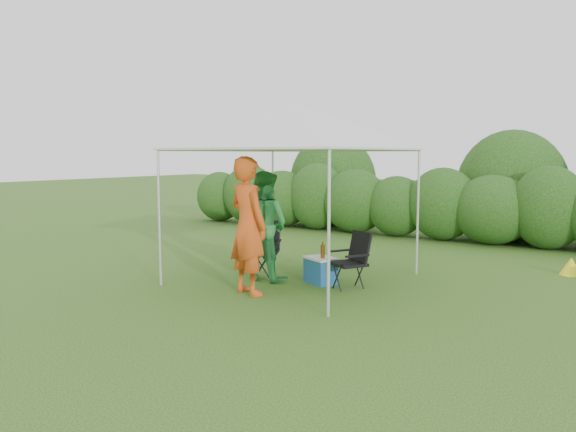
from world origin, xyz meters
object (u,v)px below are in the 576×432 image
Objects in this scene: chair_right at (353,256)px; chair_left at (264,244)px; woman at (264,226)px; canopy at (294,127)px; cooler at (321,270)px; man at (248,226)px.

chair_left reaches higher than chair_right.
canopy is at bearing -149.50° from woman.
chair_left is 1.21m from cooler.
canopy is 3.45× the size of chair_left.
man reaches higher than cooler.
woman is (0.26, -0.37, 0.37)m from chair_left.
canopy reaches higher than woman.
cooler is at bearing -97.65° from man.
chair_right is 1.43× the size of cooler.
woman is at bearing -81.93° from chair_left.
canopy is 3.58× the size of chair_right.
cooler is (-0.57, -0.00, -0.28)m from chair_right.
woman is at bearing -50.10° from man.
canopy is 1.54× the size of man.
canopy reaches higher than chair_left.
man is at bearing -103.75° from chair_right.
man is (-1.11, -1.16, 0.51)m from chair_right.
chair_right is 0.96× the size of chair_left.
cooler is (0.54, 1.16, -0.79)m from man.
man is at bearing -90.78° from chair_left.
cooler is (0.91, 0.28, -0.67)m from woman.
chair_right is 0.63m from cooler.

